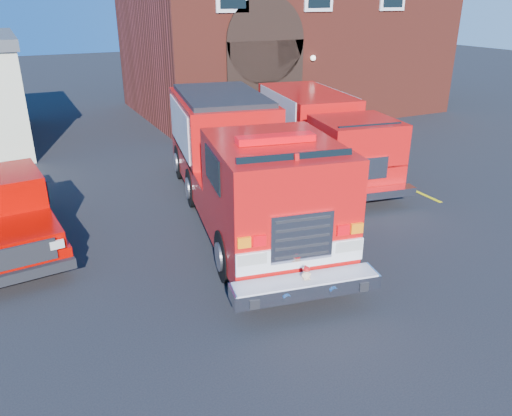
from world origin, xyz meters
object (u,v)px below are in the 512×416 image
fire_engine (241,161)px  fire_station (281,27)px  pickup_truck (1,209)px  secondary_truck (320,131)px

fire_engine → fire_station: bearing=57.1°
fire_engine → pickup_truck: bearing=170.0°
fire_engine → pickup_truck: size_ratio=1.72×
fire_station → secondary_truck: fire_station is taller
fire_engine → secondary_truck: 4.91m
fire_station → fire_engine: (-8.21, -12.66, -2.68)m
fire_station → pickup_truck: size_ratio=2.58×
fire_engine → pickup_truck: 6.06m
fire_engine → secondary_truck: size_ratio=1.26×
pickup_truck → fire_station: bearing=39.4°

